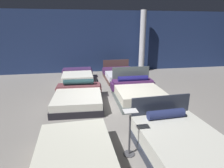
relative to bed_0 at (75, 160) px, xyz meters
The scene contains 10 objects.
ground_plane 3.04m from the bed_0, 68.56° to the left, with size 18.00×18.00×0.02m, color gray.
showroom_back_wall 8.26m from the bed_0, 82.15° to the left, with size 18.00×0.06×3.50m, color navy.
bed_0 is the anchor object (origin of this frame).
bed_1 2.16m from the bed_0, ahead, with size 1.72×2.13×0.98m.
bed_2 3.15m from the bed_0, 89.11° to the left, with size 1.76×2.17×0.73m.
bed_3 3.86m from the bed_0, 55.46° to the left, with size 1.73×2.05×1.06m.
bed_4 6.09m from the bed_0, 89.92° to the left, with size 1.57×1.99×0.52m.
bed_5 6.49m from the bed_0, 70.37° to the left, with size 1.62×2.16×0.84m.
price_sign 1.15m from the bed_0, 14.03° to the left, with size 0.28×0.24×1.02m.
support_pillar 8.52m from the bed_0, 63.18° to the left, with size 0.33×0.33×3.50m, color silver.
Camera 1 is at (-0.92, -5.71, 2.59)m, focal length 29.37 mm.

